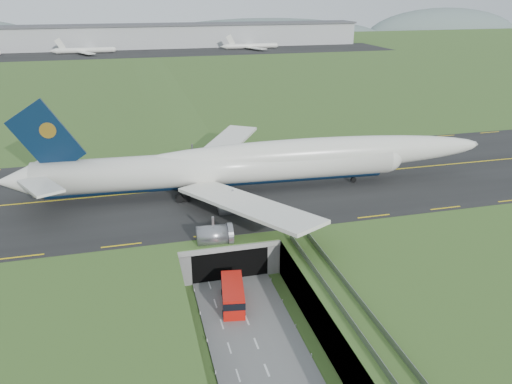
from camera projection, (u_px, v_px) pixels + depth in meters
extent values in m
plane|color=#3B5622|center=(242.00, 309.00, 70.94)|extent=(900.00, 900.00, 0.00)
cube|color=gray|center=(242.00, 291.00, 69.82)|extent=(800.00, 800.00, 6.00)
cube|color=slate|center=(255.00, 342.00, 64.17)|extent=(12.00, 75.00, 0.20)
cube|color=black|center=(204.00, 187.00, 98.29)|extent=(800.00, 44.00, 0.18)
cube|color=gray|center=(217.00, 219.00, 85.94)|extent=(16.00, 22.00, 1.00)
cube|color=gray|center=(177.00, 237.00, 85.25)|extent=(2.00, 22.00, 6.00)
cube|color=gray|center=(256.00, 228.00, 88.50)|extent=(2.00, 22.00, 6.00)
cube|color=black|center=(223.00, 248.00, 82.58)|extent=(12.00, 12.00, 5.00)
cube|color=#A8A8A3|center=(230.00, 248.00, 75.98)|extent=(17.00, 0.50, 0.80)
cube|color=#A8A8A3|center=(377.00, 346.00, 54.72)|extent=(3.00, 53.00, 0.50)
cube|color=gray|center=(366.00, 343.00, 54.11)|extent=(0.06, 53.00, 1.00)
cube|color=gray|center=(389.00, 339.00, 54.76)|extent=(0.06, 53.00, 1.00)
cylinder|color=#A8A8A3|center=(365.00, 353.00, 58.09)|extent=(0.90, 0.90, 5.60)
cylinder|color=#A8A8A3|center=(326.00, 297.00, 68.86)|extent=(0.90, 0.90, 5.60)
cylinder|color=white|center=(221.00, 168.00, 93.90)|extent=(67.23, 9.94, 6.30)
sphere|color=white|center=(387.00, 157.00, 100.03)|extent=(6.51, 6.51, 6.18)
cone|color=white|center=(14.00, 181.00, 87.23)|extent=(7.21, 6.36, 5.99)
ellipsoid|color=white|center=(313.00, 155.00, 96.68)|extent=(71.62, 9.68, 6.62)
ellipsoid|color=black|center=(382.00, 153.00, 99.56)|extent=(4.56, 2.99, 2.21)
cylinder|color=#081931|center=(221.00, 180.00, 94.82)|extent=(63.68, 6.10, 2.65)
cube|color=white|center=(220.00, 148.00, 108.96)|extent=(21.90, 28.49, 2.65)
cube|color=white|center=(56.00, 158.00, 94.48)|extent=(9.40, 11.57, 1.01)
cube|color=white|center=(246.00, 204.00, 80.31)|extent=(19.50, 29.45, 2.65)
cube|color=white|center=(41.00, 186.00, 81.05)|extent=(8.58, 11.70, 1.01)
cube|color=#081931|center=(46.00, 138.00, 85.64)|extent=(12.54, 1.27, 13.94)
cylinder|color=#C7862E|center=(48.00, 130.00, 85.17)|extent=(2.79, 0.84, 2.76)
cylinder|color=slate|center=(219.00, 171.00, 104.05)|extent=(5.29, 3.52, 3.25)
cylinder|color=slate|center=(193.00, 158.00, 112.60)|extent=(5.29, 3.52, 3.25)
cylinder|color=slate|center=(233.00, 207.00, 87.04)|extent=(5.29, 3.52, 3.25)
cylinder|color=slate|center=(213.00, 235.00, 76.79)|extent=(5.29, 3.52, 3.25)
cylinder|color=black|center=(353.00, 180.00, 100.45)|extent=(1.11, 0.55, 1.08)
cube|color=black|center=(198.00, 190.00, 94.68)|extent=(6.28, 7.21, 1.38)
cube|color=red|center=(233.00, 295.00, 71.09)|extent=(4.20, 8.40, 3.22)
cube|color=black|center=(233.00, 291.00, 70.85)|extent=(4.28, 8.52, 1.07)
cube|color=black|center=(233.00, 303.00, 71.59)|extent=(3.91, 7.84, 0.54)
cylinder|color=black|center=(224.00, 314.00, 68.95)|extent=(0.52, 1.01, 0.96)
cylinder|color=black|center=(223.00, 292.00, 73.89)|extent=(0.52, 1.01, 0.96)
cylinder|color=black|center=(244.00, 312.00, 69.20)|extent=(0.52, 1.01, 0.96)
cylinder|color=black|center=(241.00, 291.00, 74.15)|extent=(0.52, 1.01, 0.96)
cube|color=#B2B2B2|center=(142.00, 37.00, 335.20)|extent=(300.00, 22.00, 15.00)
cube|color=#4C4C51|center=(141.00, 25.00, 332.39)|extent=(302.00, 24.00, 1.20)
cube|color=black|center=(145.00, 53.00, 311.03)|extent=(320.00, 50.00, 0.08)
cylinder|color=white|center=(85.00, 50.00, 306.50)|extent=(34.00, 3.20, 3.20)
cylinder|color=white|center=(251.00, 46.00, 330.97)|extent=(34.00, 3.20, 3.20)
ellipsoid|color=slate|center=(263.00, 42.00, 486.32)|extent=(260.00, 91.00, 44.00)
ellipsoid|color=slate|center=(443.00, 37.00, 532.75)|extent=(180.00, 63.00, 60.00)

